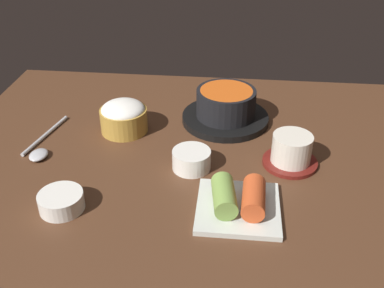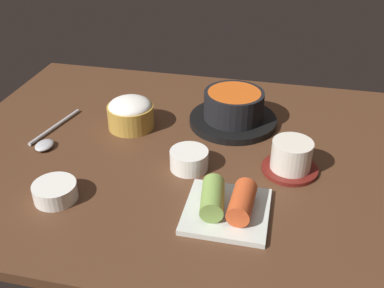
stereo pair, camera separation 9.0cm
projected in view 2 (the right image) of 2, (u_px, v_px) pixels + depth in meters
dining_table at (185, 154)px, 94.33cm from camera, size 100.00×76.00×2.00cm
stone_pot at (233, 110)px, 101.58cm from camera, size 19.84×19.84×7.82cm
rice_bowl at (131, 113)px, 100.19cm from camera, size 10.32×10.32×7.06cm
tea_cup_with_saucer at (291, 157)px, 85.99cm from camera, size 10.84×10.84×6.47cm
banchan_cup_center at (189, 159)px, 87.32cm from camera, size 7.51×7.51×3.87cm
kimchi_plate at (227, 205)px, 75.95cm from camera, size 14.23×14.23×4.95cm
side_bowl_near at (55, 191)px, 79.47cm from camera, size 7.76×7.76×3.12cm
spoon at (48, 139)px, 96.53cm from camera, size 5.71×18.85×1.35cm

